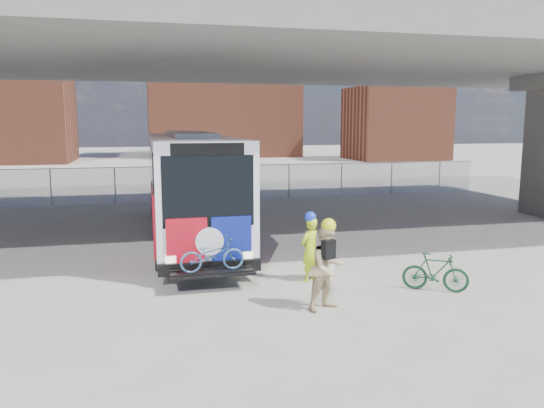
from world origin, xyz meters
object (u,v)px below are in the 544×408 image
object	(u,v)px
bus	(189,177)
bike_parked	(435,272)
cyclist_hivis	(310,248)
bollard	(328,256)
cyclist_tan	(328,267)

from	to	relation	value
bus	bike_parked	distance (m)	9.53
bus	cyclist_hivis	world-z (taller)	bus
bollard	cyclist_tan	distance (m)	2.26
bike_parked	cyclist_hivis	bearing A→B (deg)	91.48
bus	bollard	world-z (taller)	bus
bus	cyclist_hivis	xyz separation A→B (m)	(2.51, -6.34, -1.25)
bollard	bike_parked	bearing A→B (deg)	-34.54
cyclist_tan	bike_parked	xyz separation A→B (m)	(2.93, 0.61, -0.48)
cyclist_hivis	bike_parked	world-z (taller)	cyclist_hivis
bus	cyclist_hivis	size ratio (longest dim) A/B	7.19
cyclist_hivis	cyclist_tan	size ratio (longest dim) A/B	0.90
bollard	cyclist_tan	bearing A→B (deg)	-109.67
bus	cyclist_tan	distance (m)	8.81
bus	bollard	bearing A→B (deg)	-64.66
bike_parked	bollard	bearing A→B (deg)	86.26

